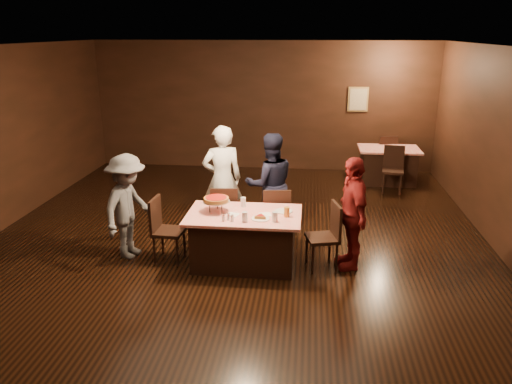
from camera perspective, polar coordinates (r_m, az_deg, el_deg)
room at (r=6.95m, az=-3.09°, el=9.01°), size 10.00×10.04×3.02m
main_table at (r=7.14m, az=-1.36°, el=-5.40°), size 1.60×1.00×0.77m
back_table at (r=11.35m, az=14.82°, el=2.96°), size 1.30×0.90×0.77m
chair_far_left at (r=7.85m, az=-3.55°, el=-2.50°), size 0.46×0.46×0.95m
chair_far_right at (r=7.76m, az=2.29°, el=-2.72°), size 0.47×0.47×0.95m
chair_end_left at (r=7.32m, az=-9.95°, el=-4.31°), size 0.44×0.44×0.95m
chair_end_right at (r=7.06m, az=7.56°, el=-5.07°), size 0.51×0.51×0.95m
chair_back_near at (r=10.66m, az=15.38°, el=2.45°), size 0.48×0.48×0.95m
chair_back_far at (r=11.90m, az=14.46°, el=4.13°), size 0.50×0.50×0.95m
diner_white_jacket at (r=8.19m, az=-3.88°, el=1.46°), size 0.76×0.62×1.79m
diner_navy_hoodie at (r=8.06m, az=1.61°, el=0.87°), size 0.97×0.86×1.69m
diner_grey_knit at (r=7.49m, az=-14.43°, el=-1.61°), size 0.80×1.11×1.56m
diner_red_shirt at (r=7.05m, az=10.92°, el=-2.39°), size 0.58×1.01×1.61m
pizza_stand at (r=7.04m, az=-4.57°, el=-0.86°), size 0.38×0.38×0.22m
plate_with_slice at (r=6.79m, az=0.51°, el=-2.93°), size 0.25×0.25×0.06m
plate_empty at (r=7.09m, az=3.19°, el=-2.20°), size 0.25×0.25×0.01m
glass_front_left at (r=6.69m, az=-1.30°, el=-2.87°), size 0.08×0.08×0.14m
glass_front_right at (r=6.70m, az=2.16°, el=-2.85°), size 0.08×0.08×0.14m
glass_amber at (r=6.88m, az=3.53°, el=-2.30°), size 0.08×0.08×0.14m
glass_back at (r=7.26m, az=-1.47°, el=-1.15°), size 0.08×0.08×0.14m
condiments at (r=6.74m, az=-3.22°, el=-2.91°), size 0.17×0.10×0.09m
napkin_center at (r=6.96m, az=1.07°, el=-2.58°), size 0.19×0.19×0.01m
napkin_left at (r=6.97m, az=-2.66°, el=-2.58°), size 0.21×0.21×0.01m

